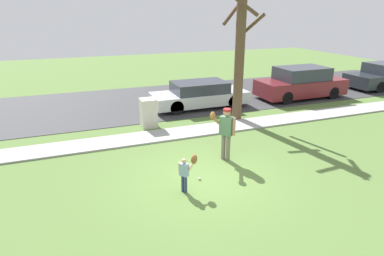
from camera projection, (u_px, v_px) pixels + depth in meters
The scene contains 10 objects.
ground_plane at pixel (169, 136), 12.21m from camera, with size 48.00×48.00×0.00m, color #567538.
sidewalk_strip at pixel (168, 134), 12.28m from camera, with size 36.00×1.20×0.06m, color #A3A39E.
road_surface at pixel (140, 102), 16.69m from camera, with size 36.00×6.80×0.02m, color #38383A.
person_adult at pixel (225, 129), 9.93m from camera, with size 0.84×0.49×1.66m.
person_child at pixel (187, 168), 8.29m from camera, with size 0.53×0.30×0.99m.
baseball at pixel (200, 179), 9.05m from camera, with size 0.07×0.07×0.07m, color white.
utility_cabinet at pixel (148, 113), 13.00m from camera, with size 0.60×0.63×1.16m, color beige.
street_tree_near at pixel (240, 45), 13.04m from camera, with size 1.85×1.89×5.89m.
parked_sedan_silver at pixel (200, 95), 15.66m from camera, with size 4.60×1.80×1.23m.
parked_suv_maroon at pixel (301, 83), 17.29m from camera, with size 4.70×1.90×1.63m.
Camera 1 is at (-3.24, -7.44, 4.44)m, focal length 30.52 mm.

